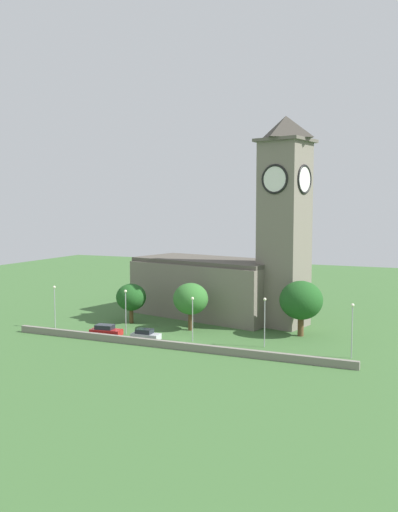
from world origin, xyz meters
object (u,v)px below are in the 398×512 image
tree_riverside_west (131,297)px  tree_churchyard (301,300)px  streetlamp_west_mid (126,305)px  streetlamp_east_mid (265,314)px  car_silver (146,335)px  tree_riverside_east (191,299)px  church (231,268)px  streetlamp_west_end (55,300)px  car_red (106,331)px  streetlamp_east_end (352,322)px  streetlamp_central (192,311)px

tree_riverside_west → tree_churchyard: bearing=4.2°
streetlamp_west_mid → tree_churchyard: 26.54m
streetlamp_east_mid → tree_riverside_west: size_ratio=1.04×
car_silver → tree_riverside_east: tree_riverside_east is taller
church → streetlamp_west_mid: (-10.46, -17.79, -4.21)m
streetlamp_west_end → streetlamp_west_mid: (12.69, 0.77, 0.00)m
tree_riverside_east → tree_riverside_west: bearing=175.3°
car_silver → streetlamp_east_mid: streetlamp_east_mid is taller
car_red → tree_riverside_west: (-1.54, 10.12, 3.41)m
streetlamp_east_mid → streetlamp_east_end: 11.93m
car_silver → streetlamp_central: streetlamp_central is taller
streetlamp_west_end → tree_churchyard: tree_churchyard is taller
streetlamp_central → tree_riverside_west: (-14.53, 7.42, -0.03)m
car_red → streetlamp_east_end: size_ratio=0.69×
streetlamp_central → tree_riverside_west: bearing=152.9°
car_silver → tree_churchyard: bearing=31.3°
streetlamp_west_mid → tree_riverside_west: size_ratio=1.03×
streetlamp_west_mid → tree_riverside_west: (-3.35, 7.36, -0.24)m
streetlamp_central → streetlamp_west_end: bearing=-178.3°
streetlamp_central → streetlamp_east_mid: streetlamp_east_mid is taller
tree_riverside_east → tree_riverside_west: 11.37m
streetlamp_west_mid → streetlamp_central: 11.18m
streetlamp_west_end → streetlamp_east_end: size_ratio=0.96×
church → streetlamp_west_mid: 21.06m
streetlamp_west_mid → tree_churchyard: tree_churchyard is taller
car_red → tree_churchyard: tree_churchyard is taller
car_silver → streetlamp_west_end: streetlamp_west_end is taller
car_silver → streetlamp_west_end: (-17.56, 1.88, 3.69)m
streetlamp_west_end → streetlamp_east_mid: (34.37, 1.63, 0.05)m
streetlamp_west_end → tree_riverside_west: streetlamp_west_end is taller
tree_riverside_east → church: bearing=77.6°
car_red → streetlamp_west_end: streetlamp_west_end is taller
streetlamp_east_mid → tree_riverside_east: size_ratio=0.92×
streetlamp_west_end → tree_riverside_east: (20.65, 7.20, 0.39)m
church → streetlamp_east_mid: size_ratio=4.87×
streetlamp_east_end → tree_churchyard: (-8.80, 9.55, 0.67)m
church → car_red: (-12.28, -20.55, -7.86)m
streetlamp_central → tree_churchyard: bearing=35.0°
streetlamp_west_mid → tree_riverside_east: 10.24m
streetlamp_west_end → tree_churchyard: (37.47, 10.22, 0.83)m
streetlamp_east_end → tree_riverside_east: 26.43m
car_red → church: bearing=59.1°
streetlamp_west_mid → streetlamp_central: bearing=-0.3°
streetlamp_central → tree_riverside_east: (-3.21, 6.49, 0.60)m
streetlamp_east_end → car_silver: bearing=-174.9°
church → car_red: church is taller
car_silver → tree_riverside_east: size_ratio=0.57×
car_red → car_silver: car_red is taller
car_silver → streetlamp_west_mid: size_ratio=0.62×
streetlamp_west_end → streetlamp_west_mid: streetlamp_west_mid is taller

